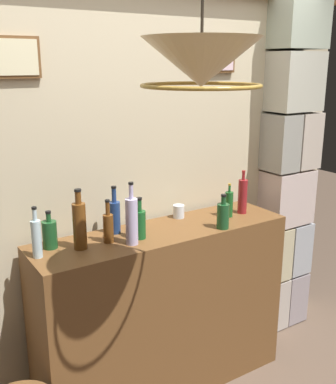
{
  "coord_description": "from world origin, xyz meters",
  "views": [
    {
      "loc": [
        -1.37,
        -1.38,
        2.05
      ],
      "look_at": [
        0.0,
        0.75,
        1.34
      ],
      "focal_mm": 43.0,
      "sensor_mm": 36.0,
      "label": 1
    }
  ],
  "objects_px": {
    "liquor_bottle_rum": "(243,196)",
    "liquor_bottle_brandy": "(108,227)",
    "liquor_bottle_port": "(229,204)",
    "pendant_lamp": "(201,64)",
    "liquor_bottle_amaro": "(115,216)",
    "liquor_bottle_sherry": "(132,220)",
    "glass_tumbler_highball": "(179,211)",
    "liquor_bottle_mezcal": "(50,234)",
    "liquor_bottle_scotch": "(139,223)",
    "liquor_bottle_vodka": "(80,225)",
    "glass_tumbler_rocks": "(137,218)",
    "liquor_bottle_vermouth": "(223,215)",
    "liquor_bottle_rye": "(36,237)"
  },
  "relations": [
    {
      "from": "glass_tumbler_rocks",
      "to": "pendant_lamp",
      "type": "xyz_separation_m",
      "value": [
        -0.18,
        -0.88,
        0.92
      ]
    },
    {
      "from": "liquor_bottle_port",
      "to": "liquor_bottle_amaro",
      "type": "bearing_deg",
      "value": 170.01
    },
    {
      "from": "liquor_bottle_scotch",
      "to": "liquor_bottle_mezcal",
      "type": "relative_size",
      "value": 1.15
    },
    {
      "from": "liquor_bottle_brandy",
      "to": "glass_tumbler_highball",
      "type": "distance_m",
      "value": 0.58
    },
    {
      "from": "liquor_bottle_rye",
      "to": "liquor_bottle_amaro",
      "type": "bearing_deg",
      "value": 11.83
    },
    {
      "from": "glass_tumbler_highball",
      "to": "pendant_lamp",
      "type": "height_order",
      "value": "pendant_lamp"
    },
    {
      "from": "liquor_bottle_vodka",
      "to": "liquor_bottle_port",
      "type": "height_order",
      "value": "liquor_bottle_vodka"
    },
    {
      "from": "liquor_bottle_vodka",
      "to": "glass_tumbler_rocks",
      "type": "relative_size",
      "value": 3.62
    },
    {
      "from": "liquor_bottle_scotch",
      "to": "liquor_bottle_vodka",
      "type": "height_order",
      "value": "liquor_bottle_vodka"
    },
    {
      "from": "glass_tumbler_highball",
      "to": "liquor_bottle_mezcal",
      "type": "bearing_deg",
      "value": -177.07
    },
    {
      "from": "liquor_bottle_vermouth",
      "to": "liquor_bottle_rye",
      "type": "bearing_deg",
      "value": 170.51
    },
    {
      "from": "liquor_bottle_vodka",
      "to": "glass_tumbler_rocks",
      "type": "xyz_separation_m",
      "value": [
        0.44,
        0.17,
        -0.09
      ]
    },
    {
      "from": "liquor_bottle_mezcal",
      "to": "liquor_bottle_rum",
      "type": "height_order",
      "value": "liquor_bottle_rum"
    },
    {
      "from": "liquor_bottle_scotch",
      "to": "liquor_bottle_port",
      "type": "height_order",
      "value": "liquor_bottle_scotch"
    },
    {
      "from": "liquor_bottle_vodka",
      "to": "glass_tumbler_highball",
      "type": "height_order",
      "value": "liquor_bottle_vodka"
    },
    {
      "from": "liquor_bottle_vodka",
      "to": "liquor_bottle_rum",
      "type": "height_order",
      "value": "liquor_bottle_vodka"
    },
    {
      "from": "liquor_bottle_sherry",
      "to": "liquor_bottle_port",
      "type": "relative_size",
      "value": 1.58
    },
    {
      "from": "liquor_bottle_amaro",
      "to": "liquor_bottle_brandy",
      "type": "height_order",
      "value": "liquor_bottle_amaro"
    },
    {
      "from": "glass_tumbler_highball",
      "to": "liquor_bottle_sherry",
      "type": "bearing_deg",
      "value": -153.46
    },
    {
      "from": "liquor_bottle_sherry",
      "to": "liquor_bottle_rum",
      "type": "distance_m",
      "value": 0.88
    },
    {
      "from": "liquor_bottle_amaro",
      "to": "glass_tumbler_rocks",
      "type": "xyz_separation_m",
      "value": [
        0.18,
        0.05,
        -0.06
      ]
    },
    {
      "from": "liquor_bottle_rum",
      "to": "liquor_bottle_brandy",
      "type": "xyz_separation_m",
      "value": [
        -0.97,
        0.01,
        -0.03
      ]
    },
    {
      "from": "liquor_bottle_port",
      "to": "glass_tumbler_rocks",
      "type": "bearing_deg",
      "value": 162.21
    },
    {
      "from": "liquor_bottle_port",
      "to": "pendant_lamp",
      "type": "xyz_separation_m",
      "value": [
        -0.76,
        -0.69,
        0.88
      ]
    },
    {
      "from": "liquor_bottle_amaro",
      "to": "liquor_bottle_rye",
      "type": "bearing_deg",
      "value": -168.17
    },
    {
      "from": "liquor_bottle_amaro",
      "to": "liquor_bottle_sherry",
      "type": "distance_m",
      "value": 0.21
    },
    {
      "from": "liquor_bottle_mezcal",
      "to": "liquor_bottle_rye",
      "type": "bearing_deg",
      "value": -138.54
    },
    {
      "from": "liquor_bottle_rum",
      "to": "glass_tumbler_rocks",
      "type": "bearing_deg",
      "value": 165.99
    },
    {
      "from": "liquor_bottle_vermouth",
      "to": "liquor_bottle_mezcal",
      "type": "height_order",
      "value": "liquor_bottle_vermouth"
    },
    {
      "from": "glass_tumbler_rocks",
      "to": "liquor_bottle_port",
      "type": "bearing_deg",
      "value": -17.79
    },
    {
      "from": "liquor_bottle_vodka",
      "to": "glass_tumbler_rocks",
      "type": "distance_m",
      "value": 0.48
    },
    {
      "from": "liquor_bottle_sherry",
      "to": "liquor_bottle_rum",
      "type": "xyz_separation_m",
      "value": [
        0.88,
        0.09,
        -0.02
      ]
    },
    {
      "from": "liquor_bottle_amaro",
      "to": "liquor_bottle_scotch",
      "type": "xyz_separation_m",
      "value": [
        0.08,
        -0.15,
        -0.02
      ]
    },
    {
      "from": "liquor_bottle_rye",
      "to": "liquor_bottle_brandy",
      "type": "xyz_separation_m",
      "value": [
        0.4,
        -0.01,
        -0.02
      ]
    },
    {
      "from": "liquor_bottle_rum",
      "to": "liquor_bottle_scotch",
      "type": "bearing_deg",
      "value": -177.78
    },
    {
      "from": "liquor_bottle_sherry",
      "to": "glass_tumbler_rocks",
      "type": "bearing_deg",
      "value": 56.39
    },
    {
      "from": "liquor_bottle_amaro",
      "to": "liquor_bottle_vodka",
      "type": "relative_size",
      "value": 0.85
    },
    {
      "from": "liquor_bottle_rum",
      "to": "liquor_bottle_port",
      "type": "bearing_deg",
      "value": -175.24
    },
    {
      "from": "liquor_bottle_vermouth",
      "to": "pendant_lamp",
      "type": "height_order",
      "value": "pendant_lamp"
    },
    {
      "from": "liquor_bottle_vermouth",
      "to": "glass_tumbler_highball",
      "type": "distance_m",
      "value": 0.33
    },
    {
      "from": "liquor_bottle_port",
      "to": "liquor_bottle_sherry",
      "type": "bearing_deg",
      "value": -174.33
    },
    {
      "from": "liquor_bottle_rum",
      "to": "liquor_bottle_brandy",
      "type": "bearing_deg",
      "value": 179.43
    },
    {
      "from": "liquor_bottle_scotch",
      "to": "liquor_bottle_port",
      "type": "distance_m",
      "value": 0.68
    },
    {
      "from": "glass_tumbler_rocks",
      "to": "glass_tumbler_highball",
      "type": "xyz_separation_m",
      "value": [
        0.29,
        -0.03,
        -0.0
      ]
    },
    {
      "from": "liquor_bottle_scotch",
      "to": "liquor_bottle_rye",
      "type": "bearing_deg",
      "value": 174.97
    },
    {
      "from": "liquor_bottle_vermouth",
      "to": "glass_tumbler_rocks",
      "type": "relative_size",
      "value": 2.32
    },
    {
      "from": "liquor_bottle_rye",
      "to": "liquor_bottle_sherry",
      "type": "relative_size",
      "value": 0.77
    },
    {
      "from": "liquor_bottle_scotch",
      "to": "liquor_bottle_mezcal",
      "type": "xyz_separation_m",
      "value": [
        -0.48,
        0.14,
        -0.01
      ]
    },
    {
      "from": "liquor_bottle_scotch",
      "to": "liquor_bottle_brandy",
      "type": "xyz_separation_m",
      "value": [
        -0.17,
        0.04,
        0.0
      ]
    },
    {
      "from": "liquor_bottle_vermouth",
      "to": "liquor_bottle_rum",
      "type": "distance_m",
      "value": 0.34
    }
  ]
}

